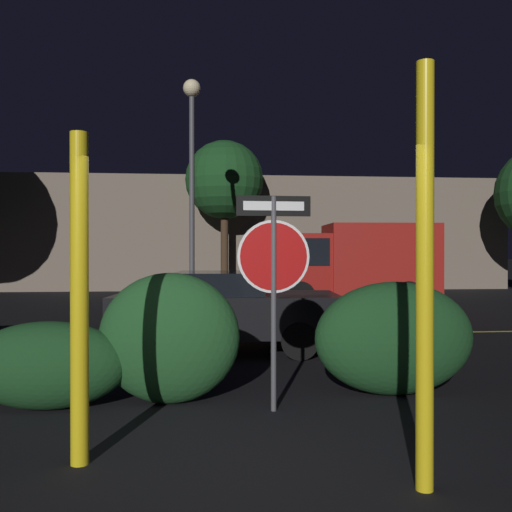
{
  "coord_description": "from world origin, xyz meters",
  "views": [
    {
      "loc": [
        -0.3,
        -4.44,
        1.73
      ],
      "look_at": [
        0.61,
        5.11,
        1.66
      ],
      "focal_mm": 40.0,
      "sensor_mm": 36.0,
      "label": 1
    }
  ],
  "objects_px": {
    "yellow_pole_right": "(425,276)",
    "street_lamp": "(192,148)",
    "delivery_truck": "(345,260)",
    "passing_car_2": "(226,310)",
    "stop_sign": "(274,259)",
    "hedge_bush_2": "(170,338)",
    "hedge_bush_1": "(48,365)",
    "hedge_bush_3": "(394,338)",
    "tree_1": "(224,181)",
    "yellow_pole_left": "(79,298)"
  },
  "relations": [
    {
      "from": "stop_sign",
      "to": "hedge_bush_3",
      "type": "height_order",
      "value": "stop_sign"
    },
    {
      "from": "hedge_bush_3",
      "to": "passing_car_2",
      "type": "distance_m",
      "value": 3.84
    },
    {
      "from": "hedge_bush_2",
      "to": "tree_1",
      "type": "xyz_separation_m",
      "value": [
        1.31,
        17.55,
        4.01
      ]
    },
    {
      "from": "yellow_pole_left",
      "to": "hedge_bush_3",
      "type": "height_order",
      "value": "yellow_pole_left"
    },
    {
      "from": "stop_sign",
      "to": "passing_car_2",
      "type": "xyz_separation_m",
      "value": [
        -0.36,
        3.89,
        -0.94
      ]
    },
    {
      "from": "hedge_bush_1",
      "to": "delivery_truck",
      "type": "xyz_separation_m",
      "value": [
        6.3,
        11.67,
        0.98
      ]
    },
    {
      "from": "delivery_truck",
      "to": "passing_car_2",
      "type": "bearing_deg",
      "value": 155.36
    },
    {
      "from": "hedge_bush_3",
      "to": "hedge_bush_1",
      "type": "bearing_deg",
      "value": -176.31
    },
    {
      "from": "yellow_pole_left",
      "to": "yellow_pole_right",
      "type": "bearing_deg",
      "value": -16.12
    },
    {
      "from": "yellow_pole_right",
      "to": "passing_car_2",
      "type": "xyz_separation_m",
      "value": [
        -1.19,
        6.04,
        -0.84
      ]
    },
    {
      "from": "delivery_truck",
      "to": "hedge_bush_3",
      "type": "bearing_deg",
      "value": 171.43
    },
    {
      "from": "passing_car_2",
      "to": "hedge_bush_1",
      "type": "bearing_deg",
      "value": -25.67
    },
    {
      "from": "delivery_truck",
      "to": "street_lamp",
      "type": "distance_m",
      "value": 6.04
    },
    {
      "from": "stop_sign",
      "to": "hedge_bush_2",
      "type": "xyz_separation_m",
      "value": [
        -1.14,
        0.41,
        -0.91
      ]
    },
    {
      "from": "hedge_bush_2",
      "to": "passing_car_2",
      "type": "xyz_separation_m",
      "value": [
        0.78,
        3.47,
        -0.03
      ]
    },
    {
      "from": "yellow_pole_right",
      "to": "hedge_bush_2",
      "type": "xyz_separation_m",
      "value": [
        -1.97,
        2.56,
        -0.81
      ]
    },
    {
      "from": "hedge_bush_2",
      "to": "tree_1",
      "type": "distance_m",
      "value": 18.05
    },
    {
      "from": "hedge_bush_3",
      "to": "stop_sign",
      "type": "bearing_deg",
      "value": -160.36
    },
    {
      "from": "yellow_pole_right",
      "to": "street_lamp",
      "type": "relative_size",
      "value": 0.45
    },
    {
      "from": "yellow_pole_right",
      "to": "street_lamp",
      "type": "bearing_deg",
      "value": 98.12
    },
    {
      "from": "hedge_bush_2",
      "to": "tree_1",
      "type": "bearing_deg",
      "value": 85.74
    },
    {
      "from": "yellow_pole_left",
      "to": "passing_car_2",
      "type": "relative_size",
      "value": 0.66
    },
    {
      "from": "hedge_bush_1",
      "to": "tree_1",
      "type": "xyz_separation_m",
      "value": [
        2.63,
        17.68,
        4.27
      ]
    },
    {
      "from": "hedge_bush_1",
      "to": "stop_sign",
      "type": "bearing_deg",
      "value": -6.75
    },
    {
      "from": "hedge_bush_1",
      "to": "yellow_pole_left",
      "type": "bearing_deg",
      "value": -67.57
    },
    {
      "from": "delivery_truck",
      "to": "tree_1",
      "type": "relative_size",
      "value": 0.87
    },
    {
      "from": "passing_car_2",
      "to": "tree_1",
      "type": "distance_m",
      "value": 14.66
    },
    {
      "from": "street_lamp",
      "to": "tree_1",
      "type": "distance_m",
      "value": 6.81
    },
    {
      "from": "hedge_bush_2",
      "to": "passing_car_2",
      "type": "relative_size",
      "value": 0.39
    },
    {
      "from": "hedge_bush_1",
      "to": "street_lamp",
      "type": "distance_m",
      "value": 11.92
    },
    {
      "from": "hedge_bush_2",
      "to": "hedge_bush_3",
      "type": "relative_size",
      "value": 0.82
    },
    {
      "from": "stop_sign",
      "to": "street_lamp",
      "type": "xyz_separation_m",
      "value": [
        -1.08,
        11.27,
        3.24
      ]
    },
    {
      "from": "yellow_pole_right",
      "to": "passing_car_2",
      "type": "relative_size",
      "value": 0.76
    },
    {
      "from": "yellow_pole_left",
      "to": "yellow_pole_right",
      "type": "height_order",
      "value": "yellow_pole_right"
    },
    {
      "from": "stop_sign",
      "to": "yellow_pole_left",
      "type": "height_order",
      "value": "yellow_pole_left"
    },
    {
      "from": "delivery_truck",
      "to": "yellow_pole_right",
      "type": "bearing_deg",
      "value": 170.78
    },
    {
      "from": "yellow_pole_right",
      "to": "yellow_pole_left",
      "type": "bearing_deg",
      "value": 163.88
    },
    {
      "from": "hedge_bush_3",
      "to": "tree_1",
      "type": "relative_size",
      "value": 0.3
    },
    {
      "from": "yellow_pole_right",
      "to": "hedge_bush_2",
      "type": "relative_size",
      "value": 1.94
    },
    {
      "from": "tree_1",
      "to": "hedge_bush_1",
      "type": "bearing_deg",
      "value": -98.46
    },
    {
      "from": "passing_car_2",
      "to": "street_lamp",
      "type": "distance_m",
      "value": 8.52
    },
    {
      "from": "hedge_bush_2",
      "to": "passing_car_2",
      "type": "distance_m",
      "value": 3.56
    },
    {
      "from": "hedge_bush_2",
      "to": "delivery_truck",
      "type": "distance_m",
      "value": 12.59
    },
    {
      "from": "yellow_pole_left",
      "to": "tree_1",
      "type": "xyz_separation_m",
      "value": [
        1.93,
        19.37,
        3.4
      ]
    },
    {
      "from": "yellow_pole_left",
      "to": "hedge_bush_1",
      "type": "xyz_separation_m",
      "value": [
        -0.7,
        1.69,
        -0.87
      ]
    },
    {
      "from": "street_lamp",
      "to": "yellow_pole_left",
      "type": "bearing_deg",
      "value": -93.08
    },
    {
      "from": "stop_sign",
      "to": "passing_car_2",
      "type": "relative_size",
      "value": 0.57
    },
    {
      "from": "stop_sign",
      "to": "tree_1",
      "type": "height_order",
      "value": "tree_1"
    },
    {
      "from": "passing_car_2",
      "to": "yellow_pole_left",
      "type": "bearing_deg",
      "value": -10.23
    },
    {
      "from": "hedge_bush_2",
      "to": "street_lamp",
      "type": "xyz_separation_m",
      "value": [
        0.06,
        10.86,
        4.15
      ]
    }
  ]
}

